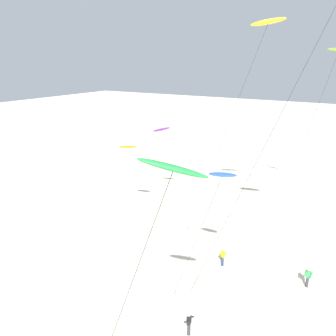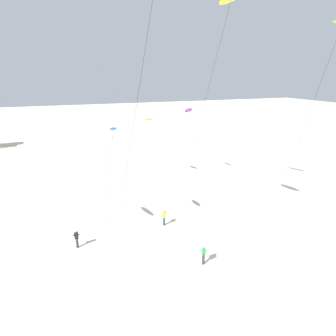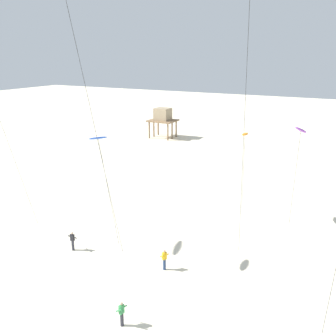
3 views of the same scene
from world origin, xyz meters
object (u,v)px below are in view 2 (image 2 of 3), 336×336
kite_purple (188,111)px  kite_yellow (231,0)px  kite_flyer_middle (203,254)px  kite_flyer_nearest (164,217)px  kite_flyer_furthest (77,238)px  kite_blue (113,131)px  kite_orange (149,120)px

kite_purple → kite_yellow: size_ratio=0.50×
kite_flyer_middle → kite_purple: bearing=69.6°
kite_flyer_nearest → kite_flyer_furthest: (-8.24, -0.96, 0.00)m
kite_yellow → kite_flyer_nearest: kite_yellow is taller
kite_blue → kite_flyer_nearest: bearing=15.2°
kite_purple → kite_orange: bearing=170.1°
kite_yellow → kite_flyer_nearest: 19.84m
kite_orange → kite_purple: bearing=-9.9°
kite_blue → kite_flyer_nearest: (4.68, 1.28, -9.01)m
kite_blue → kite_flyer_furthest: (-3.55, 0.32, -9.01)m
kite_flyer_nearest → kite_yellow: bearing=-5.6°
kite_orange → kite_yellow: 17.00m
kite_flyer_nearest → kite_flyer_furthest: 8.29m
kite_flyer_nearest → kite_flyer_middle: bearing=-83.5°
kite_purple → kite_flyer_middle: (-6.53, -17.56, -8.72)m
kite_orange → kite_flyer_nearest: bearing=-100.8°
kite_blue → kite_flyer_middle: 11.89m
kite_flyer_middle → kite_flyer_furthest: bearing=147.1°
kite_purple → kite_blue: bearing=-134.9°
kite_blue → kite_yellow: bearing=3.9°
kite_blue → kite_flyer_middle: bearing=-45.3°
kite_purple → kite_flyer_middle: 20.67m
kite_purple → kite_flyer_middle: bearing=-110.4°
kite_yellow → kite_purple: bearing=81.9°
kite_blue → kite_orange: size_ratio=1.16×
kite_blue → kite_flyer_middle: kite_blue is taller
kite_flyer_nearest → kite_blue: bearing=-164.8°
kite_yellow → kite_flyer_middle: (-4.93, -6.23, -19.00)m
kite_blue → kite_orange: kite_blue is taller
kite_flyer_middle → kite_yellow: bearing=51.7°
kite_yellow → kite_blue: bearing=-176.1°
kite_purple → kite_yellow: bearing=-98.1°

